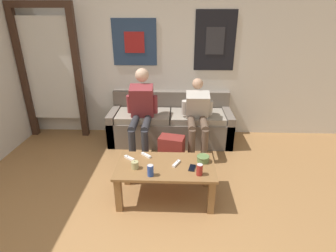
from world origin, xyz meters
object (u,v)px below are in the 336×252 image
at_px(pillar_candle, 135,165).
at_px(drink_can_red, 200,170).
at_px(couch, 170,124).
at_px(drink_can_blue, 150,170).
at_px(ceramic_bowl, 203,158).
at_px(coffee_table, 166,171).
at_px(game_controller_near_left, 176,163).
at_px(backpack, 171,152).
at_px(person_seated_teen, 198,115).
at_px(game_controller_near_right, 129,158).
at_px(person_seated_adult, 141,109).
at_px(cell_phone, 192,168).
at_px(game_controller_far_center, 146,155).

xyz_separation_m(pillar_candle, drink_can_red, (0.69, -0.10, 0.02)).
bearing_deg(couch, drink_can_blue, -95.26).
xyz_separation_m(ceramic_bowl, pillar_candle, (-0.75, -0.17, 0.00)).
xyz_separation_m(coffee_table, game_controller_near_left, (0.12, 0.02, 0.09)).
bearing_deg(backpack, couch, 92.55).
distance_m(pillar_candle, drink_can_blue, 0.22).
bearing_deg(backpack, coffee_table, -93.87).
relative_size(person_seated_teen, drink_can_blue, 8.82).
bearing_deg(ceramic_bowl, person_seated_teen, 90.01).
relative_size(backpack, game_controller_near_right, 3.23).
distance_m(coffee_table, person_seated_adult, 1.25).
xyz_separation_m(pillar_candle, game_controller_near_right, (-0.10, 0.20, -0.03)).
distance_m(couch, ceramic_bowl, 1.49).
relative_size(pillar_candle, cell_phone, 0.65).
relative_size(game_controller_near_right, cell_phone, 0.91).
bearing_deg(couch, pillar_candle, -102.05).
relative_size(coffee_table, person_seated_teen, 1.00).
xyz_separation_m(game_controller_near_right, cell_phone, (0.72, -0.17, -0.01)).
bearing_deg(couch, ceramic_bowl, -73.94).
bearing_deg(person_seated_teen, drink_can_blue, -113.11).
relative_size(ceramic_bowl, cell_phone, 0.98).
bearing_deg(game_controller_near_left, ceramic_bowl, 13.75).
bearing_deg(game_controller_near_left, game_controller_far_center, 154.21).
bearing_deg(drink_can_blue, drink_can_red, 3.78).
bearing_deg(drink_can_red, game_controller_near_left, 141.12).
height_order(backpack, ceramic_bowl, ceramic_bowl).
height_order(game_controller_near_left, game_controller_far_center, same).
bearing_deg(game_controller_near_left, drink_can_red, -38.88).
bearing_deg(coffee_table, game_controller_near_left, 9.99).
distance_m(couch, pillar_candle, 1.64).
bearing_deg(ceramic_bowl, backpack, 121.47).
xyz_separation_m(game_controller_near_left, game_controller_far_center, (-0.36, 0.17, 0.00)).
xyz_separation_m(couch, cell_phone, (0.28, -1.56, 0.15)).
bearing_deg(drink_can_red, backpack, 109.62).
xyz_separation_m(person_seated_adult, drink_can_blue, (0.26, -1.34, -0.18)).
height_order(person_seated_adult, backpack, person_seated_adult).
xyz_separation_m(pillar_candle, game_controller_far_center, (0.09, 0.27, -0.03)).
bearing_deg(cell_phone, pillar_candle, -177.63).
xyz_separation_m(ceramic_bowl, game_controller_near_left, (-0.30, -0.07, -0.03)).
distance_m(person_seated_adult, game_controller_near_right, 1.04).
distance_m(couch, person_seated_adult, 0.69).
bearing_deg(ceramic_bowl, coffee_table, -167.30).
bearing_deg(game_controller_near_left, cell_phone, -22.70).
distance_m(coffee_table, pillar_candle, 0.36).
distance_m(game_controller_near_left, game_controller_near_right, 0.55).
relative_size(coffee_table, drink_can_red, 8.81).
relative_size(coffee_table, game_controller_far_center, 8.40).
height_order(coffee_table, drink_can_red, drink_can_red).
distance_m(backpack, drink_can_blue, 0.97).
relative_size(person_seated_adult, game_controller_near_right, 9.21).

